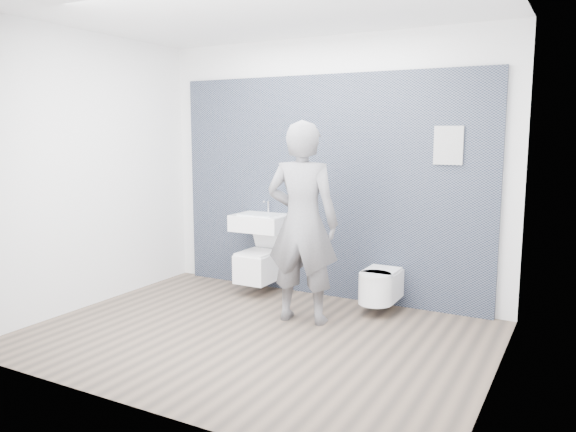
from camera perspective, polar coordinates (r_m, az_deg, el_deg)
The scene contains 8 objects.
ground at distance 5.11m, azimuth -3.29°, elevation -12.05°, with size 4.00×4.00×0.00m, color brown.
room_shell at distance 4.79m, azimuth -3.46°, elevation 7.84°, with size 4.00×4.00×4.00m.
tile_wall at distance 6.34m, azimuth 3.79°, elevation -7.94°, with size 3.60×0.06×2.40m, color black.
washbasin at distance 6.26m, azimuth -2.75°, elevation -0.63°, with size 0.60×0.45×0.45m.
toilet_square at distance 6.32m, azimuth -2.91°, elevation -4.93°, with size 0.37×0.54×0.70m.
toilet_rounded at distance 5.72m, azimuth 9.24°, elevation -7.03°, with size 0.34×0.57×0.31m.
info_placard at distance 5.90m, azimuth 15.32°, elevation -9.50°, with size 0.28×0.03×0.37m, color silver.
visitor at distance 5.26m, azimuth 1.47°, elevation -0.70°, with size 0.69×0.46×1.90m, color slate.
Camera 1 is at (2.53, -4.06, 1.79)m, focal length 35.00 mm.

